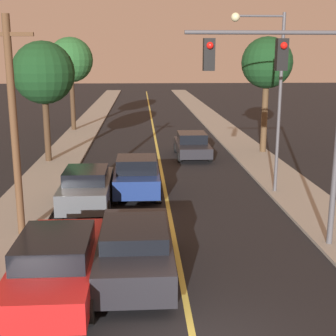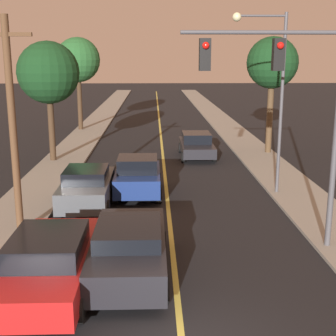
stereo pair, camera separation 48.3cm
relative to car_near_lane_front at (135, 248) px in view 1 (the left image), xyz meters
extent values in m
cube|color=black|center=(1.25, 32.20, -0.81)|extent=(8.93, 80.00, 0.01)
cube|color=#D1C14C|center=(1.25, 32.20, -0.80)|extent=(0.16, 76.00, 0.00)
cube|color=gray|center=(-4.46, 32.20, -0.75)|extent=(2.50, 80.00, 0.12)
cube|color=gray|center=(6.97, 32.20, -0.75)|extent=(2.50, 80.00, 0.12)
cube|color=black|center=(0.00, 0.03, -0.08)|extent=(1.95, 4.83, 0.79)
cube|color=black|center=(0.00, -0.16, 0.52)|extent=(1.72, 2.17, 0.41)
cylinder|color=black|center=(-0.93, 1.53, -0.48)|extent=(0.22, 0.67, 0.67)
cylinder|color=black|center=(0.93, 1.53, -0.48)|extent=(0.22, 0.67, 0.67)
cylinder|color=black|center=(-0.93, -1.46, -0.48)|extent=(0.22, 0.67, 0.67)
cylinder|color=black|center=(0.93, -1.46, -0.48)|extent=(0.22, 0.67, 0.67)
cube|color=navy|center=(0.00, 7.72, -0.09)|extent=(1.89, 3.85, 0.78)
cube|color=black|center=(0.00, 7.56, 0.60)|extent=(1.67, 1.73, 0.61)
cylinder|color=black|center=(-0.90, 8.91, -0.48)|extent=(0.22, 0.66, 0.66)
cylinder|color=black|center=(0.90, 8.91, -0.48)|extent=(0.22, 0.66, 0.66)
cylinder|color=black|center=(-0.90, 6.52, -0.48)|extent=(0.22, 0.66, 0.66)
cylinder|color=black|center=(0.90, 6.52, -0.48)|extent=(0.22, 0.66, 0.66)
cube|color=red|center=(-1.96, -0.72, -0.13)|extent=(1.99, 5.11, 0.71)
cube|color=black|center=(-1.96, -0.93, 0.50)|extent=(1.75, 2.30, 0.55)
cylinder|color=black|center=(-2.91, 0.86, -0.49)|extent=(0.22, 0.65, 0.65)
cylinder|color=black|center=(-1.02, 0.86, -0.49)|extent=(0.22, 0.65, 0.65)
cylinder|color=black|center=(-2.91, -2.31, -0.49)|extent=(0.22, 0.65, 0.65)
cylinder|color=black|center=(-1.02, -2.31, -0.49)|extent=(0.22, 0.65, 0.65)
cube|color=#474C51|center=(-1.96, 6.14, -0.08)|extent=(1.84, 4.41, 0.79)
cube|color=black|center=(-1.96, 5.97, 0.56)|extent=(1.62, 1.99, 0.49)
cylinder|color=black|center=(-2.84, 7.51, -0.47)|extent=(0.22, 0.68, 0.68)
cylinder|color=black|center=(-1.09, 7.51, -0.47)|extent=(0.22, 0.68, 0.68)
cylinder|color=black|center=(-2.84, 4.78, -0.47)|extent=(0.22, 0.68, 0.68)
cylinder|color=black|center=(-1.09, 4.78, -0.47)|extent=(0.22, 0.68, 0.68)
cube|color=black|center=(3.26, 15.52, -0.21)|extent=(1.86, 4.49, 0.58)
cube|color=black|center=(3.26, 15.70, 0.35)|extent=(1.64, 2.02, 0.55)
cylinder|color=black|center=(4.14, 14.13, -0.50)|extent=(0.22, 0.62, 0.62)
cylinder|color=black|center=(2.37, 14.13, -0.50)|extent=(0.22, 0.62, 0.62)
cylinder|color=black|center=(4.14, 16.91, -0.50)|extent=(0.22, 0.62, 0.62)
cylinder|color=black|center=(2.37, 16.91, -0.50)|extent=(0.22, 0.62, 0.62)
cylinder|color=#47474C|center=(3.79, 1.68, 5.73)|extent=(4.66, 0.12, 0.12)
cube|color=black|center=(4.25, 1.68, 5.12)|extent=(0.32, 0.28, 0.90)
sphere|color=red|center=(4.25, 1.50, 5.36)|extent=(0.20, 0.20, 0.20)
cube|color=black|center=(2.16, 1.68, 5.12)|extent=(0.32, 0.28, 0.90)
sphere|color=red|center=(2.16, 1.50, 5.36)|extent=(0.20, 0.20, 0.20)
cylinder|color=#47474C|center=(6.07, 7.64, 3.06)|extent=(0.14, 0.14, 7.50)
cylinder|color=#47474C|center=(5.07, 7.64, 6.66)|extent=(2.00, 0.09, 0.09)
sphere|color=beige|center=(4.07, 7.64, 6.61)|extent=(0.36, 0.36, 0.36)
cylinder|color=#513823|center=(-3.81, 3.10, 2.82)|extent=(0.24, 0.24, 7.02)
cube|color=#513823|center=(-3.81, 3.10, 5.73)|extent=(1.60, 0.12, 0.12)
cylinder|color=#3D2B1C|center=(-5.06, 14.46, 1.16)|extent=(0.35, 0.35, 3.72)
sphere|color=#143819|center=(-5.06, 14.46, 4.22)|extent=(3.41, 3.41, 3.41)
cylinder|color=#3D2B1C|center=(-5.23, 26.13, 1.46)|extent=(0.37, 0.37, 4.30)
sphere|color=#235628|center=(-5.23, 26.13, 4.83)|extent=(3.49, 3.49, 3.49)
cylinder|color=#4C3823|center=(7.78, 16.33, 1.48)|extent=(0.37, 0.37, 4.34)
sphere|color=#143819|center=(7.78, 16.33, 4.72)|extent=(3.05, 3.05, 3.05)
camera|label=1|loc=(0.20, -11.86, 5.06)|focal=50.00mm
camera|label=2|loc=(0.68, -11.88, 5.06)|focal=50.00mm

